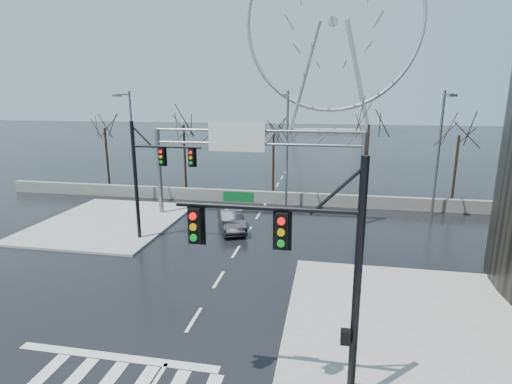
% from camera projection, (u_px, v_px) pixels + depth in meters
% --- Properties ---
extents(ground, '(260.00, 260.00, 0.00)m').
position_uv_depth(ground, '(194.00, 320.00, 17.49)').
color(ground, black).
rests_on(ground, ground).
extents(sidewalk_right_ext, '(12.00, 10.00, 0.15)m').
position_uv_depth(sidewalk_right_ext, '(425.00, 316.00, 17.61)').
color(sidewalk_right_ext, gray).
rests_on(sidewalk_right_ext, ground).
extents(sidewalk_far, '(10.00, 12.00, 0.15)m').
position_uv_depth(sidewalk_far, '(110.00, 222.00, 30.90)').
color(sidewalk_far, gray).
rests_on(sidewalk_far, ground).
extents(barrier_wall, '(52.00, 0.50, 1.10)m').
position_uv_depth(barrier_wall, '(266.00, 197.00, 36.49)').
color(barrier_wall, slate).
rests_on(barrier_wall, ground).
extents(signal_mast_near, '(5.52, 0.41, 8.00)m').
position_uv_depth(signal_mast_near, '(311.00, 261.00, 11.58)').
color(signal_mast_near, black).
rests_on(signal_mast_near, ground).
extents(signal_mast_far, '(4.72, 0.41, 8.00)m').
position_uv_depth(signal_mast_far, '(151.00, 171.00, 25.97)').
color(signal_mast_far, black).
rests_on(signal_mast_far, ground).
extents(sign_gantry, '(16.36, 0.40, 7.60)m').
position_uv_depth(sign_gantry, '(251.00, 155.00, 30.65)').
color(sign_gantry, slate).
rests_on(sign_gantry, ground).
extents(streetlight_left, '(0.50, 2.55, 10.00)m').
position_uv_depth(streetlight_left, '(131.00, 138.00, 35.61)').
color(streetlight_left, slate).
rests_on(streetlight_left, ground).
extents(streetlight_mid, '(0.50, 2.55, 10.00)m').
position_uv_depth(streetlight_mid, '(287.00, 141.00, 33.13)').
color(streetlight_mid, slate).
rests_on(streetlight_mid, ground).
extents(streetlight_right, '(0.50, 2.55, 10.00)m').
position_uv_depth(streetlight_right, '(440.00, 145.00, 31.00)').
color(streetlight_right, slate).
rests_on(streetlight_right, ground).
extents(tree_far_left, '(3.50, 3.50, 7.00)m').
position_uv_depth(tree_far_left, '(105.00, 135.00, 42.33)').
color(tree_far_left, black).
rests_on(tree_far_left, ground).
extents(tree_left, '(3.75, 3.75, 7.50)m').
position_uv_depth(tree_left, '(184.00, 133.00, 40.16)').
color(tree_left, black).
rests_on(tree_left, ground).
extents(tree_center, '(3.25, 3.25, 6.50)m').
position_uv_depth(tree_center, '(273.00, 141.00, 39.71)').
color(tree_center, black).
rests_on(tree_center, ground).
extents(tree_right, '(3.90, 3.90, 7.80)m').
position_uv_depth(tree_right, '(368.00, 133.00, 36.91)').
color(tree_right, black).
rests_on(tree_right, ground).
extents(tree_far_right, '(3.40, 3.40, 6.80)m').
position_uv_depth(tree_far_right, '(458.00, 143.00, 36.15)').
color(tree_far_right, black).
rests_on(tree_far_right, ground).
extents(ferris_wheel, '(45.00, 6.00, 50.91)m').
position_uv_depth(ferris_wheel, '(333.00, 29.00, 101.32)').
color(ferris_wheel, gray).
rests_on(ferris_wheel, ground).
extents(car, '(3.23, 4.93, 1.53)m').
position_uv_depth(car, '(231.00, 220.00, 29.13)').
color(car, black).
rests_on(car, ground).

